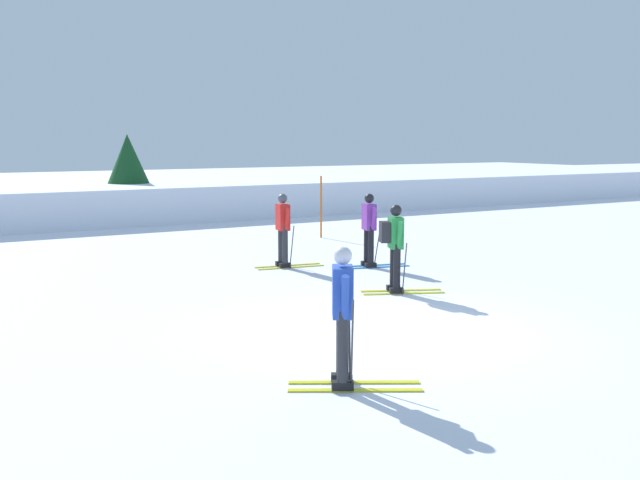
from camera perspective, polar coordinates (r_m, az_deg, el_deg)
ground_plane at (r=11.40m, az=5.20°, el=-7.06°), size 120.00×120.00×0.00m
far_snow_ridge at (r=29.04m, az=-17.17°, el=3.05°), size 80.00×8.48×1.28m
skier_blue at (r=8.58m, az=1.85°, el=-5.75°), size 1.58×1.11×1.71m
skier_green at (r=13.94m, az=5.89°, el=-0.31°), size 1.62×0.97×1.71m
skier_red at (r=16.66m, az=-2.92°, el=0.95°), size 1.64×1.00×1.71m
skier_purple at (r=16.72m, az=3.92°, el=0.96°), size 1.64×0.98×1.71m
trail_marker_pole at (r=21.70m, az=0.09°, el=2.63°), size 0.05×0.05×1.86m
conifer_far_left at (r=28.61m, az=-14.91°, el=5.80°), size 1.90×1.90×3.14m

